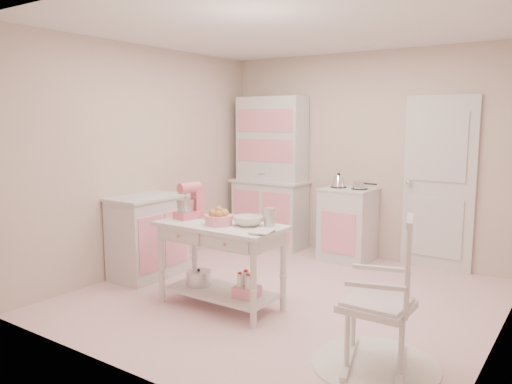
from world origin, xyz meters
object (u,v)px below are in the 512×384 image
(hutch, at_px, (270,172))
(work_table, at_px, (221,265))
(bread_basket, at_px, (219,220))
(rocking_chair, at_px, (377,292))
(stand_mixer, at_px, (188,201))
(base_cabinet, at_px, (148,237))
(stove, at_px, (348,224))

(hutch, height_order, work_table, hutch)
(work_table, bearing_deg, bread_basket, -68.20)
(hutch, relative_size, bread_basket, 8.32)
(rocking_chair, xyz_separation_m, stand_mixer, (-2.05, 0.29, 0.42))
(rocking_chair, height_order, bread_basket, rocking_chair)
(base_cabinet, relative_size, rocking_chair, 0.84)
(stove, relative_size, stand_mixer, 2.71)
(rocking_chair, relative_size, work_table, 0.92)
(base_cabinet, height_order, bread_basket, base_cabinet)
(work_table, height_order, stand_mixer, stand_mixer)
(hutch, xyz_separation_m, rocking_chair, (2.52, -2.48, -0.49))
(base_cabinet, height_order, rocking_chair, rocking_chair)
(rocking_chair, height_order, work_table, rocking_chair)
(stand_mixer, bearing_deg, bread_basket, 2.00)
(hutch, relative_size, base_cabinet, 2.26)
(rocking_chair, bearing_deg, base_cabinet, 153.21)
(work_table, bearing_deg, base_cabinet, 168.52)
(base_cabinet, xyz_separation_m, work_table, (1.25, -0.25, -0.06))
(stove, distance_m, bread_basket, 2.26)
(stand_mixer, bearing_deg, base_cabinet, 175.32)
(stove, bearing_deg, bread_basket, -97.63)
(stove, bearing_deg, base_cabinet, -129.50)
(hutch, height_order, base_cabinet, hutch)
(hutch, distance_m, stand_mixer, 2.23)
(stove, bearing_deg, rocking_chair, -61.55)
(base_cabinet, bearing_deg, rocking_chair, -10.38)
(stove, bearing_deg, work_table, -98.33)
(stove, height_order, work_table, stove)
(stove, height_order, stand_mixer, stand_mixer)
(work_table, relative_size, stand_mixer, 3.53)
(hutch, relative_size, rocking_chair, 1.89)
(base_cabinet, xyz_separation_m, stand_mixer, (0.83, -0.23, 0.51))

